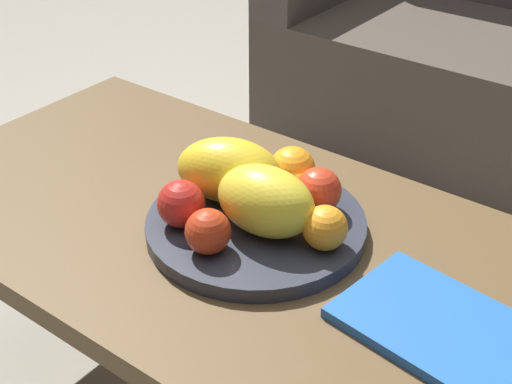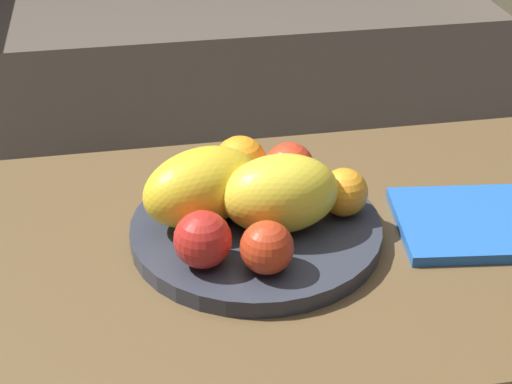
{
  "view_description": "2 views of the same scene",
  "coord_description": "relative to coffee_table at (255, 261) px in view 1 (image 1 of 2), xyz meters",
  "views": [
    {
      "loc": [
        0.56,
        -0.74,
        1.13
      ],
      "look_at": [
        -0.01,
        0.02,
        0.53
      ],
      "focal_mm": 51.18,
      "sensor_mm": 36.0,
      "label": 1
    },
    {
      "loc": [
        -0.17,
        -0.89,
        1.09
      ],
      "look_at": [
        -0.01,
        0.02,
        0.53
      ],
      "focal_mm": 56.34,
      "sensor_mm": 36.0,
      "label": 2
    }
  ],
  "objects": [
    {
      "name": "melon_smaller_beside",
      "position": [
        0.02,
        -0.0,
        0.12
      ],
      "size": [
        0.17,
        0.12,
        0.11
      ],
      "primitive_type": "ellipsoid",
      "rotation": [
        0.0,
        0.0,
        0.06
      ],
      "color": "yellow",
      "rests_on": "fruit_bowl"
    },
    {
      "name": "coffee_table",
      "position": [
        0.0,
        0.0,
        0.0
      ],
      "size": [
        1.29,
        0.62,
        0.45
      ],
      "color": "brown",
      "rests_on": "ground_plane"
    },
    {
      "name": "orange_front",
      "position": [
        -0.01,
        0.12,
        0.11
      ],
      "size": [
        0.08,
        0.08,
        0.08
      ],
      "primitive_type": "sphere",
      "color": "orange",
      "rests_on": "fruit_bowl"
    },
    {
      "name": "apple_left",
      "position": [
        -0.02,
        -0.09,
        0.11
      ],
      "size": [
        0.07,
        0.07,
        0.07
      ],
      "primitive_type": "sphere",
      "color": "red",
      "rests_on": "fruit_bowl"
    },
    {
      "name": "melon_large_front",
      "position": [
        -0.08,
        0.04,
        0.12
      ],
      "size": [
        0.2,
        0.17,
        0.11
      ],
      "primitive_type": "ellipsoid",
      "rotation": [
        0.0,
        0.0,
        0.4
      ],
      "color": "yellow",
      "rests_on": "fruit_bowl"
    },
    {
      "name": "banana_bunch",
      "position": [
        -0.04,
        0.09,
        0.1
      ],
      "size": [
        0.17,
        0.13,
        0.06
      ],
      "color": "gold",
      "rests_on": "fruit_bowl"
    },
    {
      "name": "orange_left",
      "position": [
        0.12,
        0.02,
        0.1
      ],
      "size": [
        0.07,
        0.07,
        0.07
      ],
      "primitive_type": "sphere",
      "color": "orange",
      "rests_on": "fruit_bowl"
    },
    {
      "name": "magazine",
      "position": [
        0.32,
        -0.02,
        0.05
      ],
      "size": [
        0.27,
        0.21,
        0.02
      ],
      "primitive_type": "cube",
      "rotation": [
        0.0,
        0.0,
        -0.12
      ],
      "color": "blue",
      "rests_on": "coffee_table"
    },
    {
      "name": "apple_right",
      "position": [
        0.05,
        0.09,
        0.11
      ],
      "size": [
        0.07,
        0.07,
        0.07
      ],
      "primitive_type": "sphere",
      "color": "red",
      "rests_on": "fruit_bowl"
    },
    {
      "name": "fruit_bowl",
      "position": [
        -0.01,
        0.02,
        0.06
      ],
      "size": [
        0.35,
        0.35,
        0.03
      ],
      "primitive_type": "cylinder",
      "color": "#2F333F",
      "rests_on": "coffee_table"
    },
    {
      "name": "apple_front",
      "position": [
        -0.09,
        -0.06,
        0.11
      ],
      "size": [
        0.07,
        0.07,
        0.07
      ],
      "primitive_type": "sphere",
      "color": "red",
      "rests_on": "fruit_bowl"
    }
  ]
}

